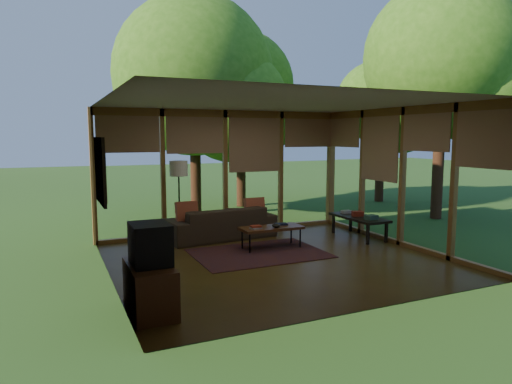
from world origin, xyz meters
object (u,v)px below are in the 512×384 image
floor_lamp (179,173)px  side_console (359,218)px  media_cabinet (150,288)px  coffee_table (271,228)px  television (150,244)px  sofa (221,223)px

floor_lamp → side_console: floor_lamp is taller
media_cabinet → coffee_table: bearing=38.9°
media_cabinet → coffee_table: size_ratio=0.83×
television → coffee_table: bearing=39.1°
side_console → television: bearing=-154.5°
media_cabinet → side_console: (4.87, 2.32, 0.11)m
coffee_table → side_console: size_ratio=0.86×
television → floor_lamp: floor_lamp is taller
television → coffee_table: 3.55m
media_cabinet → television: size_ratio=1.82×
sofa → coffee_table: size_ratio=1.89×
media_cabinet → side_console: size_ratio=0.71×
floor_lamp → side_console: size_ratio=1.18×
sofa → media_cabinet: (-2.18, -3.45, -0.03)m
media_cabinet → side_console: media_cabinet is taller
floor_lamp → side_console: (3.57, -1.14, -1.00)m
coffee_table → floor_lamp: bearing=139.7°
media_cabinet → television: 0.55m
television → side_console: (4.85, 2.32, -0.44)m
sofa → side_console: size_ratio=1.62×
sofa → media_cabinet: bearing=52.2°
floor_lamp → television: bearing=-110.3°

